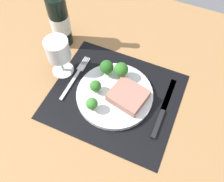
# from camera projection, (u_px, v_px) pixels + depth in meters

# --- Properties ---
(ground_plane) EXTENTS (1.40, 1.10, 0.03)m
(ground_plane) POSITION_uv_depth(u_px,v_px,m) (115.00, 99.00, 0.80)
(ground_plane) COLOR #996D42
(placemat) EXTENTS (0.41, 0.36, 0.00)m
(placemat) POSITION_uv_depth(u_px,v_px,m) (115.00, 96.00, 0.78)
(placemat) COLOR black
(placemat) RESTS_ON ground_plane
(plate) EXTENTS (0.25, 0.25, 0.02)m
(plate) POSITION_uv_depth(u_px,v_px,m) (115.00, 95.00, 0.78)
(plate) COLOR silver
(plate) RESTS_ON placemat
(steak) EXTENTS (0.12, 0.12, 0.03)m
(steak) POSITION_uv_depth(u_px,v_px,m) (128.00, 95.00, 0.75)
(steak) COLOR #9E6B5B
(steak) RESTS_ON plate
(broccoli_back_left) EXTENTS (0.04, 0.04, 0.05)m
(broccoli_back_left) POSITION_uv_depth(u_px,v_px,m) (95.00, 86.00, 0.75)
(broccoli_back_left) COLOR #5B8942
(broccoli_back_left) RESTS_ON plate
(broccoli_near_steak) EXTENTS (0.05, 0.05, 0.06)m
(broccoli_near_steak) POSITION_uv_depth(u_px,v_px,m) (107.00, 67.00, 0.78)
(broccoli_near_steak) COLOR #5B8942
(broccoli_near_steak) RESTS_ON plate
(broccoli_front_edge) EXTENTS (0.05, 0.05, 0.06)m
(broccoli_front_edge) POSITION_uv_depth(u_px,v_px,m) (121.00, 70.00, 0.77)
(broccoli_front_edge) COLOR #6B994C
(broccoli_front_edge) RESTS_ON plate
(broccoli_center) EXTENTS (0.04, 0.04, 0.05)m
(broccoli_center) POSITION_uv_depth(u_px,v_px,m) (92.00, 104.00, 0.71)
(broccoli_center) COLOR #6B994C
(broccoli_center) RESTS_ON plate
(fork) EXTENTS (0.02, 0.19, 0.01)m
(fork) POSITION_uv_depth(u_px,v_px,m) (75.00, 77.00, 0.82)
(fork) COLOR silver
(fork) RESTS_ON placemat
(knife) EXTENTS (0.02, 0.23, 0.01)m
(knife) POSITION_uv_depth(u_px,v_px,m) (162.00, 112.00, 0.75)
(knife) COLOR black
(knife) RESTS_ON placemat
(wine_bottle) EXTENTS (0.07, 0.07, 0.29)m
(wine_bottle) POSITION_uv_depth(u_px,v_px,m) (59.00, 20.00, 0.83)
(wine_bottle) COLOR black
(wine_bottle) RESTS_ON ground_plane
(wine_glass) EXTENTS (0.08, 0.08, 0.14)m
(wine_glass) POSITION_uv_depth(u_px,v_px,m) (58.00, 51.00, 0.76)
(wine_glass) COLOR silver
(wine_glass) RESTS_ON ground_plane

